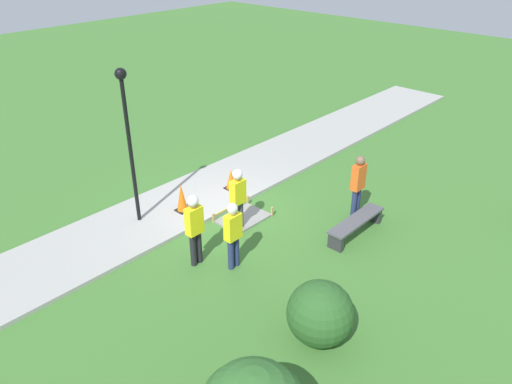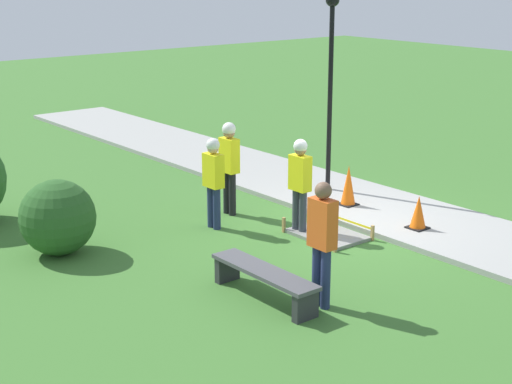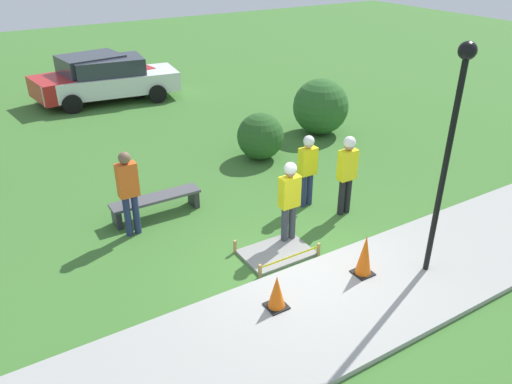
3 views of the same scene
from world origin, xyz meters
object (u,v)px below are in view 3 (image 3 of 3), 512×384
object	(u,v)px
traffic_cone_far_patch	(365,255)
parked_car_red	(93,77)
traffic_cone_near_patch	(277,292)
worker_trainee	(308,165)
worker_supervisor	(347,168)
bystander_in_orange_shirt	(128,189)
lamppost_near	(452,133)
worker_assistant	(289,196)
parked_car_white	(110,79)
park_bench	(156,202)

from	to	relation	value
traffic_cone_far_patch	parked_car_red	distance (m)	13.51
traffic_cone_near_patch	worker_trainee	size ratio (longest dim) A/B	0.36
worker_supervisor	bystander_in_orange_shirt	xyz separation A→B (m)	(-4.28, 1.60, -0.04)
traffic_cone_far_patch	traffic_cone_near_patch	bearing A→B (deg)	178.17
traffic_cone_near_patch	worker_trainee	bearing A→B (deg)	46.17
bystander_in_orange_shirt	lamppost_near	size ratio (longest dim) A/B	0.45
traffic_cone_far_patch	worker_trainee	bearing A→B (deg)	74.70
traffic_cone_far_patch	worker_supervisor	world-z (taller)	worker_supervisor
worker_assistant	lamppost_near	world-z (taller)	lamppost_near
worker_trainee	traffic_cone_near_patch	bearing A→B (deg)	-133.83
worker_supervisor	worker_trainee	world-z (taller)	worker_supervisor
worker_assistant	traffic_cone_near_patch	bearing A→B (deg)	-129.69
worker_supervisor	parked_car_red	size ratio (longest dim) A/B	0.41
traffic_cone_near_patch	parked_car_red	distance (m)	13.43
parked_car_white	parked_car_red	bearing A→B (deg)	140.18
worker_trainee	parked_car_red	size ratio (longest dim) A/B	0.38
worker_assistant	park_bench	bearing A→B (deg)	128.40
traffic_cone_near_patch	parked_car_white	xyz separation A→B (m)	(1.21, 12.88, 0.41)
traffic_cone_far_patch	parked_car_white	bearing A→B (deg)	92.70
lamppost_near	parked_car_red	xyz separation A→B (m)	(-2.18, 13.95, -1.93)
worker_trainee	lamppost_near	bearing A→B (deg)	-84.05
bystander_in_orange_shirt	worker_assistant	bearing A→B (deg)	-36.38
park_bench	parked_car_white	distance (m)	9.04
park_bench	worker_supervisor	distance (m)	4.21
traffic_cone_near_patch	worker_trainee	distance (m)	3.77
bystander_in_orange_shirt	lamppost_near	bearing A→B (deg)	-44.83
worker_trainee	parked_car_white	bearing A→B (deg)	97.60
traffic_cone_near_patch	traffic_cone_far_patch	distance (m)	1.83
worker_supervisor	worker_trainee	bearing A→B (deg)	124.04
worker_assistant	lamppost_near	xyz separation A→B (m)	(1.54, -2.20, 1.71)
worker_supervisor	worker_trainee	distance (m)	0.89
lamppost_near	worker_supervisor	bearing A→B (deg)	86.32
park_bench	parked_car_red	size ratio (longest dim) A/B	0.45
worker_supervisor	parked_car_white	xyz separation A→B (m)	(-1.86, 10.93, -0.28)
worker_supervisor	worker_assistant	xyz separation A→B (m)	(-1.70, -0.30, -0.06)
worker_assistant	parked_car_red	world-z (taller)	worker_assistant
worker_trainee	parked_car_white	world-z (taller)	worker_trainee
worker_trainee	bystander_in_orange_shirt	size ratio (longest dim) A/B	0.92
park_bench	lamppost_near	size ratio (longest dim) A/B	0.49
traffic_cone_far_patch	park_bench	world-z (taller)	traffic_cone_far_patch
worker_assistant	lamppost_near	distance (m)	3.18
traffic_cone_near_patch	park_bench	bearing A→B (deg)	97.21
worker_trainee	park_bench	bearing A→B (deg)	156.60
bystander_in_orange_shirt	parked_car_white	world-z (taller)	bystander_in_orange_shirt
bystander_in_orange_shirt	parked_car_red	xyz separation A→B (m)	(1.93, 9.86, -0.23)
lamppost_near	traffic_cone_near_patch	bearing A→B (deg)	169.37
traffic_cone_near_patch	park_bench	world-z (taller)	traffic_cone_near_patch
park_bench	parked_car_red	bearing A→B (deg)	82.47
park_bench	worker_assistant	distance (m)	3.10
worker_trainee	parked_car_red	bearing A→B (deg)	99.76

